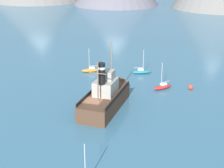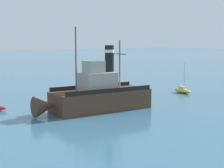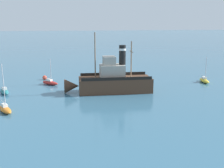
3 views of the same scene
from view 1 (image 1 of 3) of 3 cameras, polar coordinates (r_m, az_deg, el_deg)
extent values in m
plane|color=#38667F|center=(51.33, -3.13, -5.20)|extent=(600.00, 600.00, 0.00)
cube|color=#4C3323|center=(52.74, -1.24, -2.99)|extent=(5.05, 12.22, 2.40)
cone|color=#4C3323|center=(59.04, 1.15, -0.32)|extent=(2.48, 2.52, 2.35)
cube|color=#9E998E|center=(52.29, -1.07, -0.48)|extent=(3.21, 4.16, 2.20)
cube|color=#9E998E|center=(52.11, -0.90, 1.55)|extent=(2.31, 2.12, 1.40)
cylinder|color=black|center=(49.86, -1.75, 1.74)|extent=(1.10, 1.10, 3.20)
cylinder|color=silver|center=(49.58, -1.76, 2.72)|extent=(1.16, 1.16, 0.35)
cylinder|color=#75604C|center=(53.90, -0.08, 3.17)|extent=(0.20, 0.20, 7.50)
cylinder|color=#75604C|center=(48.82, -2.36, 0.31)|extent=(0.20, 0.20, 6.00)
cylinder|color=#75604C|center=(48.37, -2.38, 1.77)|extent=(2.60, 0.26, 0.12)
cube|color=black|center=(52.90, -3.44, -1.25)|extent=(0.74, 11.39, 0.50)
cube|color=black|center=(51.53, 1.00, -1.83)|extent=(0.74, 11.39, 0.50)
ellipsoid|color=#23757A|center=(68.99, 4.93, 2.02)|extent=(3.94, 2.36, 0.70)
cube|color=silver|center=(68.78, 4.78, 2.44)|extent=(1.25, 0.99, 0.36)
cylinder|color=#B7B7BC|center=(68.29, 5.25, 3.98)|extent=(0.10, 0.10, 4.20)
cylinder|color=#B7B7BC|center=(68.61, 4.46, 2.72)|extent=(1.71, 0.71, 0.08)
ellipsoid|color=orange|center=(69.81, -3.54, 2.29)|extent=(3.89, 2.67, 0.70)
cube|color=silver|center=(69.67, -3.38, 2.72)|extent=(1.27, 1.06, 0.36)
cylinder|color=#B7B7BC|center=(69.04, -3.83, 4.21)|extent=(0.10, 0.10, 4.20)
cylinder|color=#B7B7BC|center=(69.60, -3.06, 3.03)|extent=(1.65, 0.87, 0.08)
ellipsoid|color=#B22823|center=(61.51, 8.38, -0.51)|extent=(3.44, 3.48, 0.70)
cube|color=silver|center=(61.44, 8.56, -0.01)|extent=(1.23, 1.23, 0.36)
cylinder|color=#B7B7BC|center=(60.49, 8.28, 1.60)|extent=(0.10, 0.10, 4.20)
cylinder|color=#B7B7BC|center=(61.55, 8.87, 0.37)|extent=(1.32, 1.34, 0.08)
cylinder|color=#B7B7BC|center=(35.64, -4.52, -12.80)|extent=(0.10, 0.10, 4.20)
sphere|color=red|center=(62.25, 12.95, -0.49)|extent=(0.87, 0.87, 0.87)
camera|label=2|loc=(85.17, -19.19, 10.10)|focal=55.00mm
camera|label=3|loc=(81.67, -31.41, 10.25)|focal=45.00mm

